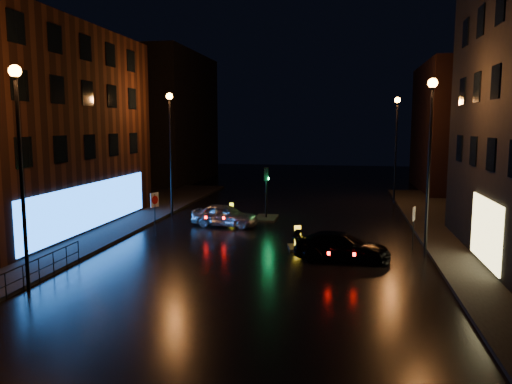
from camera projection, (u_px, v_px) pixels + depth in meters
ground at (241, 286)px, 19.50m from camera, size 120.00×120.00×0.00m
pavement_left at (39, 229)px, 29.74m from camera, size 12.00×44.00×0.15m
building_left at (10, 129)px, 29.21m from camera, size 10.00×18.00×12.00m
building_far_left at (165, 118)px, 55.50m from camera, size 8.00×16.00×14.00m
building_far_right at (464, 128)px, 47.30m from camera, size 8.00×14.00×12.00m
street_lamp_lnear at (19, 144)px, 18.17m from camera, size 0.44×0.44×8.37m
street_lamp_lfar at (170, 135)px, 33.78m from camera, size 0.44×0.44×8.37m
street_lamp_rnear at (430, 140)px, 23.25m from camera, size 0.44×0.44×8.37m
street_lamp_rfar at (396, 134)px, 38.86m from camera, size 0.44×0.44×8.37m
traffic_signal at (266, 211)px, 33.30m from camera, size 1.40×2.40×3.45m
guard_railing at (39, 264)px, 19.82m from camera, size 0.05×6.04×1.00m
silver_hatchback at (225, 215)px, 30.85m from camera, size 4.27×2.14×1.40m
dark_sedan at (342, 247)px, 23.07m from camera, size 4.48×1.86×1.29m
bollard_near at (297, 244)px, 25.30m from camera, size 1.16×1.51×1.18m
bollard_far at (232, 214)px, 34.09m from camera, size 1.00×1.25×0.96m
road_sign_left at (155, 204)px, 27.95m from camera, size 0.28×0.57×2.48m
road_sign_right at (414, 217)px, 25.26m from camera, size 0.20×0.50×2.13m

